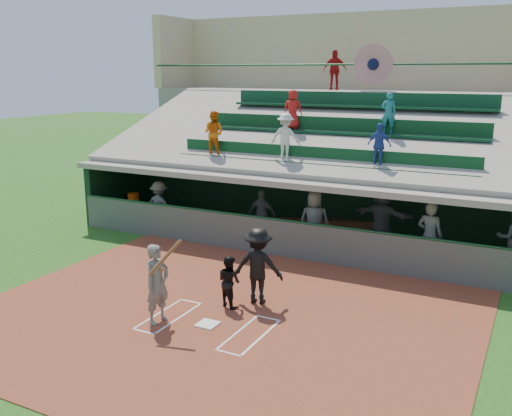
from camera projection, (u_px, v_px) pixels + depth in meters
The scene contains 19 objects.
ground at pixel (208, 326), 12.31m from camera, with size 100.00×100.00×0.00m, color #1F5116.
dirt_slab at pixel (220, 317), 12.74m from camera, with size 11.00×9.00×0.02m, color brown.
home_plate at pixel (208, 324), 12.30m from camera, with size 0.43×0.43×0.03m, color white.
batters_box_chalk at pixel (208, 325), 12.31m from camera, with size 2.65×1.85×0.01m.
dugout_floor at pixel (320, 243), 18.15m from camera, with size 16.00×3.50×0.04m, color gray.
concourse_slab at pixel (380, 147), 23.46m from camera, with size 20.00×3.00×4.60m, color gray.
grandstand at pixel (358, 158), 20.88m from camera, with size 20.40×10.40×7.80m.
batter_at_plate at pixel (158, 284), 12.25m from camera, with size 0.88×0.77×1.95m.
catcher at pixel (229, 281), 13.16m from camera, with size 0.59×0.46×1.22m, color black.
home_umpire at pixel (258, 266), 13.32m from camera, with size 1.17×0.67×1.81m, color black.
dugout_bench at pixel (335, 226), 19.22m from camera, with size 14.81×0.44×0.44m, color brown.
white_table at pixel (135, 213), 20.56m from camera, with size 0.75×0.56×0.65m, color white.
water_cooler at pixel (133, 199), 20.47m from camera, with size 0.39×0.39×0.39m, color #EE590E.
dugout_player_a at pixel (159, 206), 19.46m from camera, with size 1.08×0.62×1.67m, color #5B5D58.
dugout_player_b at pixel (262, 214), 18.46m from camera, with size 0.94×0.39×1.61m, color #61635D.
dugout_player_c at pixel (314, 221), 17.08m from camera, with size 0.91×0.59×1.86m, color #5F625C.
dugout_player_d at pixel (382, 218), 17.23m from camera, with size 1.85×0.59×2.00m, color #5B5D58.
dugout_player_e at pixel (430, 236), 15.49m from camera, with size 0.69×0.46×1.90m, color #60625D.
concourse_staff_a at pixel (335, 70), 23.09m from camera, with size 0.94×0.39×1.60m, color #A71313.
Camera 1 is at (6.11, -9.65, 5.36)m, focal length 40.00 mm.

